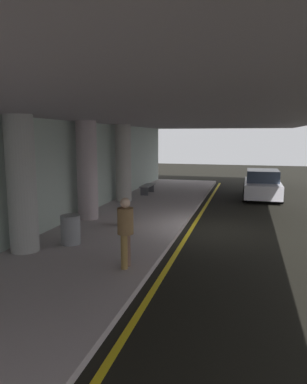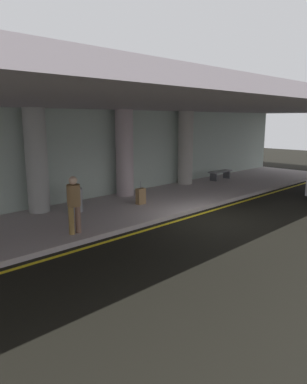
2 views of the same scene
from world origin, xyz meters
name	(u,v)px [view 1 (image 1 of 2)]	position (x,y,z in m)	size (l,w,h in m)	color
ground_plane	(212,230)	(0.00, 0.00, 0.00)	(60.00, 60.00, 0.00)	black
sidewalk	(128,223)	(0.00, 3.10, 0.07)	(26.00, 4.20, 0.15)	#B1A5A7
lane_stripe_yellow	(191,229)	(0.00, 0.73, 0.00)	(26.00, 0.14, 0.01)	yellow
support_column_left_mid	(22,184)	(-4.00, 4.67, 1.97)	(0.76, 0.76, 3.65)	#ABABA8
support_column_center	(87,171)	(0.00, 4.67, 1.97)	(0.76, 0.76, 3.65)	#B9A6AB
support_column_right_mid	(123,163)	(4.00, 4.67, 1.97)	(0.76, 0.76, 3.65)	#B2ACA5
ceiling_overhang	(140,116)	(0.00, 2.60, 3.95)	(28.00, 13.20, 0.30)	gray
terminal_back_wall	(71,172)	(0.00, 5.35, 1.90)	(26.00, 0.30, 3.80)	#ABBBB1
car_silver	(262,185)	(7.30, -1.90, 0.71)	(4.10, 1.92, 1.50)	silver
traveler_with_luggage	(125,228)	(-4.47, 1.60, 1.11)	(0.38, 0.38, 1.68)	olive
suitcase_upright_primary	(125,217)	(-0.64, 2.96, 0.46)	(0.36, 0.22, 0.90)	olive
bench_metal	(147,187)	(6.34, 4.13, 0.50)	(1.60, 0.50, 0.48)	slate
trash_bin_steel	(71,230)	(-3.10, 3.76, 0.57)	(0.56, 0.56, 0.85)	gray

